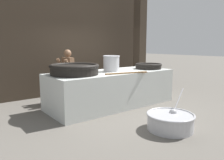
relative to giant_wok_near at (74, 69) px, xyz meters
name	(u,v)px	position (x,y,z in m)	size (l,w,h in m)	color
ground_plane	(112,105)	(1.15, -0.05, -1.12)	(60.00, 60.00, 0.00)	#666059
back_wall	(73,36)	(1.15, 2.24, 0.90)	(6.94, 0.24, 4.03)	#382D23
support_pillar	(140,37)	(3.46, 1.18, 0.90)	(0.35, 0.35, 4.03)	#382D23
hearth_platform	(112,88)	(1.15, -0.05, -0.63)	(3.64, 1.43, 0.97)	silver
giant_wok_near	(74,69)	(0.00, 0.00, 0.00)	(1.24, 1.24, 0.27)	black
giant_wok_far	(148,66)	(2.49, -0.19, -0.05)	(0.83, 0.83, 0.17)	black
stock_pot	(111,63)	(1.17, 0.00, 0.09)	(0.48, 0.48, 0.44)	#B7B7BC
stirring_paddle	(129,73)	(1.22, -0.68, -0.13)	(1.20, 0.35, 0.04)	brown
cook	(68,74)	(0.33, 1.03, -0.26)	(0.38, 0.59, 1.58)	brown
prep_bowl_vegetables	(170,121)	(0.95, -2.25, -0.93)	(1.23, 0.97, 0.74)	#B7B7BC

